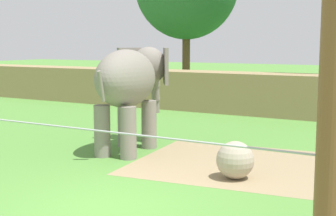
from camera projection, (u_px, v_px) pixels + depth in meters
ground_plane at (105, 208)px, 8.53m from camera, size 120.00×120.00×0.00m
dirt_patch at (273, 167)px, 11.29m from camera, size 6.95×4.89×0.01m
embankment_wall at (295, 96)px, 19.08m from camera, size 36.00×1.80×1.68m
elephant at (131, 82)px, 12.94m from camera, size 1.82×3.74×2.79m
enrichment_ball at (235, 160)px, 10.32m from camera, size 0.82×0.82×0.82m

